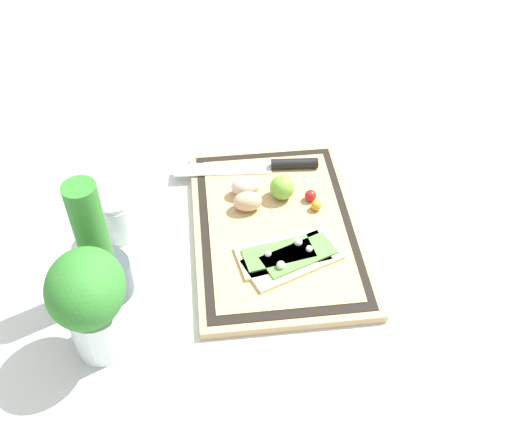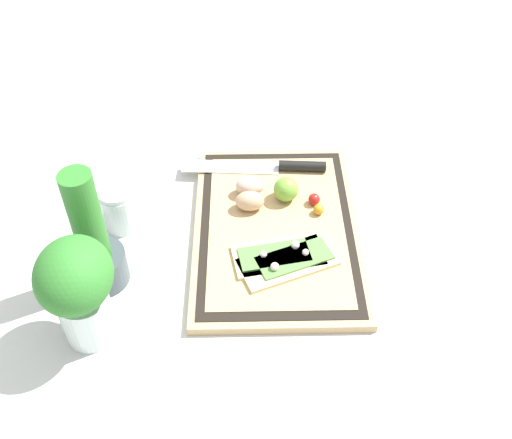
{
  "view_description": "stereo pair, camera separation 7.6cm",
  "coord_description": "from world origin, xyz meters",
  "px_view_note": "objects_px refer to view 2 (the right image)",
  "views": [
    {
      "loc": [
        -0.81,
        0.13,
        0.85
      ],
      "look_at": [
        0.0,
        0.04,
        0.04
      ],
      "focal_mm": 42.0,
      "sensor_mm": 36.0,
      "label": 1
    },
    {
      "loc": [
        -0.81,
        0.05,
        0.85
      ],
      "look_at": [
        0.0,
        0.04,
        0.04
      ],
      "focal_mm": 42.0,
      "sensor_mm": 36.0,
      "label": 2
    }
  ],
  "objects_px": {
    "herb_glass": "(78,287)",
    "cherry_tomato_yellow": "(319,209)",
    "pizza_slice_near": "(289,261)",
    "lime": "(286,189)",
    "egg_pink": "(250,186)",
    "egg_brown": "(250,201)",
    "sauce_jar": "(120,211)",
    "pizza_slice_far": "(280,255)",
    "cherry_tomato_red": "(314,199)",
    "knife": "(278,166)",
    "herb_pot": "(94,246)"
  },
  "relations": [
    {
      "from": "pizza_slice_near",
      "to": "egg_brown",
      "type": "height_order",
      "value": "egg_brown"
    },
    {
      "from": "egg_brown",
      "to": "egg_pink",
      "type": "height_order",
      "value": "same"
    },
    {
      "from": "cherry_tomato_yellow",
      "to": "egg_brown",
      "type": "bearing_deg",
      "value": 82.94
    },
    {
      "from": "pizza_slice_near",
      "to": "pizza_slice_far",
      "type": "bearing_deg",
      "value": 48.09
    },
    {
      "from": "egg_pink",
      "to": "herb_pot",
      "type": "height_order",
      "value": "herb_pot"
    },
    {
      "from": "lime",
      "to": "pizza_slice_far",
      "type": "bearing_deg",
      "value": 173.08
    },
    {
      "from": "knife",
      "to": "herb_pot",
      "type": "bearing_deg",
      "value": 129.93
    },
    {
      "from": "pizza_slice_near",
      "to": "herb_glass",
      "type": "bearing_deg",
      "value": 111.07
    },
    {
      "from": "egg_brown",
      "to": "egg_pink",
      "type": "relative_size",
      "value": 1.0
    },
    {
      "from": "knife",
      "to": "lime",
      "type": "distance_m",
      "value": 0.09
    },
    {
      "from": "pizza_slice_near",
      "to": "egg_brown",
      "type": "distance_m",
      "value": 0.16
    },
    {
      "from": "pizza_slice_near",
      "to": "knife",
      "type": "bearing_deg",
      "value": 2.02
    },
    {
      "from": "sauce_jar",
      "to": "egg_pink",
      "type": "bearing_deg",
      "value": -75.6
    },
    {
      "from": "sauce_jar",
      "to": "pizza_slice_far",
      "type": "bearing_deg",
      "value": -109.63
    },
    {
      "from": "lime",
      "to": "cherry_tomato_red",
      "type": "height_order",
      "value": "lime"
    },
    {
      "from": "sauce_jar",
      "to": "herb_glass",
      "type": "bearing_deg",
      "value": 176.52
    },
    {
      "from": "egg_brown",
      "to": "sauce_jar",
      "type": "relative_size",
      "value": 0.63
    },
    {
      "from": "egg_brown",
      "to": "herb_glass",
      "type": "relative_size",
      "value": 0.28
    },
    {
      "from": "egg_brown",
      "to": "cherry_tomato_red",
      "type": "relative_size",
      "value": 2.45
    },
    {
      "from": "egg_pink",
      "to": "herb_glass",
      "type": "distance_m",
      "value": 0.43
    },
    {
      "from": "pizza_slice_near",
      "to": "pizza_slice_far",
      "type": "relative_size",
      "value": 1.09
    },
    {
      "from": "pizza_slice_near",
      "to": "cherry_tomato_red",
      "type": "bearing_deg",
      "value": -20.5
    },
    {
      "from": "pizza_slice_near",
      "to": "lime",
      "type": "bearing_deg",
      "value": -0.88
    },
    {
      "from": "pizza_slice_near",
      "to": "sauce_jar",
      "type": "relative_size",
      "value": 2.11
    },
    {
      "from": "knife",
      "to": "cherry_tomato_red",
      "type": "xyz_separation_m",
      "value": [
        -0.11,
        -0.07,
        0.0
      ]
    },
    {
      "from": "cherry_tomato_yellow",
      "to": "herb_glass",
      "type": "distance_m",
      "value": 0.49
    },
    {
      "from": "pizza_slice_far",
      "to": "knife",
      "type": "relative_size",
      "value": 0.58
    },
    {
      "from": "knife",
      "to": "egg_brown",
      "type": "bearing_deg",
      "value": 153.13
    },
    {
      "from": "lime",
      "to": "herb_pot",
      "type": "xyz_separation_m",
      "value": [
        -0.19,
        0.34,
        0.04
      ]
    },
    {
      "from": "pizza_slice_near",
      "to": "herb_glass",
      "type": "xyz_separation_m",
      "value": [
        -0.13,
        0.34,
        0.1
      ]
    },
    {
      "from": "pizza_slice_far",
      "to": "herb_pot",
      "type": "distance_m",
      "value": 0.33
    },
    {
      "from": "cherry_tomato_red",
      "to": "sauce_jar",
      "type": "bearing_deg",
      "value": 94.92
    },
    {
      "from": "sauce_jar",
      "to": "lime",
      "type": "bearing_deg",
      "value": -81.48
    },
    {
      "from": "cherry_tomato_yellow",
      "to": "sauce_jar",
      "type": "xyz_separation_m",
      "value": [
        -0.0,
        0.39,
        0.01
      ]
    },
    {
      "from": "herb_pot",
      "to": "pizza_slice_near",
      "type": "bearing_deg",
      "value": -87.91
    },
    {
      "from": "egg_brown",
      "to": "egg_pink",
      "type": "distance_m",
      "value": 0.04
    },
    {
      "from": "knife",
      "to": "cherry_tomato_yellow",
      "type": "distance_m",
      "value": 0.16
    },
    {
      "from": "herb_pot",
      "to": "lime",
      "type": "bearing_deg",
      "value": -61.61
    },
    {
      "from": "egg_pink",
      "to": "lime",
      "type": "height_order",
      "value": "lime"
    },
    {
      "from": "knife",
      "to": "lime",
      "type": "xyz_separation_m",
      "value": [
        -0.09,
        -0.01,
        0.02
      ]
    },
    {
      "from": "knife",
      "to": "pizza_slice_near",
      "type": "bearing_deg",
      "value": -177.98
    },
    {
      "from": "herb_glass",
      "to": "cherry_tomato_yellow",
      "type": "bearing_deg",
      "value": -57.31
    },
    {
      "from": "pizza_slice_near",
      "to": "herb_pot",
      "type": "height_order",
      "value": "herb_pot"
    },
    {
      "from": "cherry_tomato_yellow",
      "to": "herb_glass",
      "type": "xyz_separation_m",
      "value": [
        -0.26,
        0.4,
        0.09
      ]
    },
    {
      "from": "herb_pot",
      "to": "cherry_tomato_red",
      "type": "bearing_deg",
      "value": -66.99
    },
    {
      "from": "knife",
      "to": "herb_glass",
      "type": "height_order",
      "value": "herb_glass"
    },
    {
      "from": "pizza_slice_far",
      "to": "lime",
      "type": "xyz_separation_m",
      "value": [
        0.16,
        -0.02,
        0.02
      ]
    },
    {
      "from": "pizza_slice_near",
      "to": "herb_pot",
      "type": "bearing_deg",
      "value": 92.09
    },
    {
      "from": "pizza_slice_far",
      "to": "egg_brown",
      "type": "height_order",
      "value": "egg_brown"
    },
    {
      "from": "cherry_tomato_yellow",
      "to": "herb_glass",
      "type": "relative_size",
      "value": 0.1
    }
  ]
}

